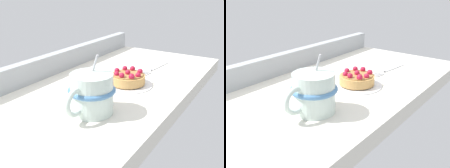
{
  "view_description": "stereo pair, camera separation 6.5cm",
  "coord_description": "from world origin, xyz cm",
  "views": [
    {
      "loc": [
        -56.75,
        -37.64,
        26.99
      ],
      "look_at": [
        -5.09,
        -5.62,
        3.45
      ],
      "focal_mm": 42.89,
      "sensor_mm": 36.0,
      "label": 1
    },
    {
      "loc": [
        -53.03,
        -42.98,
        26.99
      ],
      "look_at": [
        -5.09,
        -5.62,
        3.45
      ],
      "focal_mm": 42.89,
      "sensor_mm": 36.0,
      "label": 2
    }
  ],
  "objects": [
    {
      "name": "ground_plane",
      "position": [
        0.0,
        0.0,
        -2.13
      ],
      "size": [
        89.21,
        42.07,
        4.26
      ],
      "primitive_type": "cube",
      "color": "silver"
    },
    {
      "name": "window_rail_back",
      "position": [
        0.0,
        19.53,
        3.09
      ],
      "size": [
        87.43,
        3.01,
        6.18
      ],
      "primitive_type": "cube",
      "color": "#9EA3A8",
      "rests_on": "ground_plane"
    },
    {
      "name": "dessert_plate",
      "position": [
        4.15,
        -4.94,
        0.29
      ],
      "size": [
        13.74,
        13.74,
        0.63
      ],
      "color": "white",
      "rests_on": "ground_plane"
    },
    {
      "name": "raspberry_tart",
      "position": [
        4.16,
        -4.95,
        2.11
      ],
      "size": [
        9.6,
        9.6,
        3.86
      ],
      "color": "tan",
      "rests_on": "dessert_plate"
    },
    {
      "name": "coffee_mug",
      "position": [
        -14.59,
        -6.29,
        4.55
      ],
      "size": [
        13.72,
        10.35,
        12.62
      ],
      "color": "silver",
      "rests_on": "ground_plane"
    },
    {
      "name": "dessert_fork",
      "position": [
        21.53,
        -5.75,
        0.3
      ],
      "size": [
        16.71,
        3.46,
        0.6
      ],
      "color": "silver",
      "rests_on": "ground_plane"
    }
  ]
}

